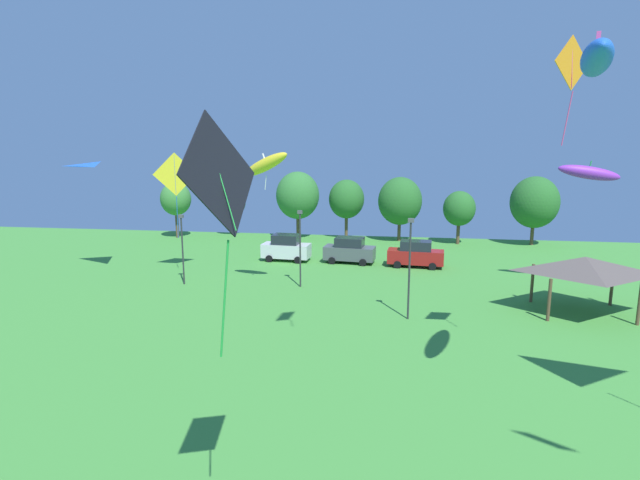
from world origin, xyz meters
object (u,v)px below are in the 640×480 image
object	(u,v)px
kite_flying_9	(572,67)
parked_car_second_from_left	(349,250)
light_post_2	(182,245)
treeline_tree_5	(459,209)
treeline_tree_4	(400,201)
parked_car_third_from_left	(416,254)
light_post_1	(410,263)
treeline_tree_3	(347,199)
kite_flying_7	(596,59)
kite_flying_4	(589,173)
treeline_tree_1	(232,202)
kite_flying_5	(102,175)
light_post_0	(300,244)
treeline_tree_2	(298,195)
kite_flying_8	(265,165)
parked_car_leftmost	(286,248)
park_pavilion	(585,265)
kite_flying_2	(220,181)
treeline_tree_0	(176,199)
treeline_tree_6	(535,202)
kite_flying_6	(175,176)

from	to	relation	value
kite_flying_9	parked_car_second_from_left	xyz separation A→B (m)	(-10.81, 21.22, -12.30)
light_post_2	treeline_tree_5	xyz separation A→B (m)	(22.53, 19.61, 0.77)
treeline_tree_4	parked_car_third_from_left	bearing A→B (deg)	-83.94
light_post_1	treeline_tree_3	xyz separation A→B (m)	(-6.34, 27.31, 0.95)
parked_car_second_from_left	parked_car_third_from_left	bearing A→B (deg)	-0.68
parked_car_second_from_left	kite_flying_7	bearing A→B (deg)	-61.46
kite_flying_4	light_post_2	bearing A→B (deg)	-174.07
parked_car_third_from_left	light_post_2	world-z (taller)	light_post_2
treeline_tree_1	treeline_tree_3	size ratio (longest dim) A/B	0.86
kite_flying_9	parked_car_second_from_left	distance (m)	26.80
kite_flying_5	light_post_0	bearing A→B (deg)	-8.82
kite_flying_5	kite_flying_7	distance (m)	36.27
parked_car_second_from_left	light_post_0	bearing A→B (deg)	-102.59
treeline_tree_2	treeline_tree_5	bearing A→B (deg)	-3.47
kite_flying_8	kite_flying_9	size ratio (longest dim) A/B	0.92
kite_flying_8	light_post_2	xyz separation A→B (m)	(-6.68, 0.66, -6.00)
parked_car_leftmost	park_pavilion	size ratio (longest dim) A/B	0.69
kite_flying_2	treeline_tree_5	bearing A→B (deg)	76.39
light_post_0	treeline_tree_2	world-z (taller)	treeline_tree_2
parked_car_second_from_left	parked_car_third_from_left	distance (m)	5.86
parked_car_leftmost	treeline_tree_4	world-z (taller)	treeline_tree_4
light_post_2	kite_flying_2	bearing A→B (deg)	-64.08
treeline_tree_2	treeline_tree_3	world-z (taller)	treeline_tree_2
treeline_tree_0	treeline_tree_2	size ratio (longest dim) A/B	0.84
parked_car_third_from_left	treeline_tree_1	bearing A→B (deg)	152.17
treeline_tree_1	treeline_tree_4	distance (m)	19.62
kite_flying_7	kite_flying_8	size ratio (longest dim) A/B	1.09
park_pavilion	light_post_0	xyz separation A→B (m)	(-18.50, 3.27, 0.18)
kite_flying_5	treeline_tree_4	distance (m)	30.13
kite_flying_8	kite_flying_5	bearing A→B (deg)	165.29
treeline_tree_4	kite_flying_5	bearing A→B (deg)	-144.47
parked_car_second_from_left	treeline_tree_5	world-z (taller)	treeline_tree_5
light_post_2	treeline_tree_5	world-z (taller)	treeline_tree_5
kite_flying_8	kite_flying_4	bearing A→B (deg)	9.34
light_post_2	light_post_0	bearing A→B (deg)	3.73
treeline_tree_4	kite_flying_8	bearing A→B (deg)	-114.31
kite_flying_2	light_post_0	bearing A→B (deg)	96.84
treeline_tree_3	treeline_tree_1	bearing A→B (deg)	-179.46
light_post_1	treeline_tree_1	size ratio (longest dim) A/B	1.08
kite_flying_7	treeline_tree_4	size ratio (longest dim) A/B	0.63
treeline_tree_6	park_pavilion	bearing A→B (deg)	-97.20
park_pavilion	treeline_tree_5	bearing A→B (deg)	102.25
park_pavilion	treeline_tree_3	world-z (taller)	treeline_tree_3
kite_flying_5	parked_car_leftmost	distance (m)	16.66
parked_car_second_from_left	park_pavilion	bearing A→B (deg)	-30.26
kite_flying_5	treeline_tree_6	bearing A→B (deg)	23.92
kite_flying_6	light_post_2	distance (m)	5.95
kite_flying_9	kite_flying_5	bearing A→B (deg)	153.25
kite_flying_9	treeline_tree_2	world-z (taller)	kite_flying_9
light_post_1	treeline_tree_2	xyz separation A→B (m)	(-11.79, 26.14, 1.40)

